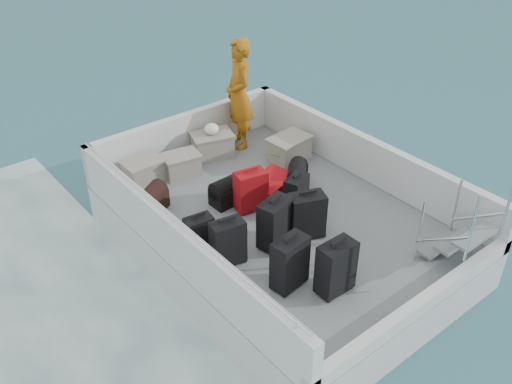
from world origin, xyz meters
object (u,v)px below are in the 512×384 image
suitcase_7 (296,194)px  crate_1 (181,165)px  crate_0 (144,172)px  suitcase_3 (336,268)px  suitcase_8 (271,187)px  suitcase_1 (228,243)px  crate_2 (212,146)px  suitcase_5 (251,191)px  suitcase_2 (199,235)px  suitcase_4 (275,224)px  crate_3 (289,149)px  suitcase_6 (307,216)px  suitcase_0 (290,263)px  passenger (239,94)px

suitcase_7 → crate_1: (-0.74, 1.87, -0.11)m
crate_0 → suitcase_3: bearing=-81.7°
suitcase_8 → suitcase_1: bearing=105.3°
suitcase_8 → crate_2: (0.01, 1.53, 0.05)m
suitcase_5 → crate_0: (-0.82, 1.62, -0.13)m
suitcase_2 → crate_1: bearing=72.3°
suitcase_3 → suitcase_4: (0.02, 1.12, -0.00)m
suitcase_2 → crate_3: suitcase_2 is taller
suitcase_1 → crate_1: size_ratio=1.16×
suitcase_7 → crate_1: 2.02m
suitcase_1 → suitcase_6: (1.15, -0.21, 0.01)m
suitcase_3 → crate_0: suitcase_3 is taller
suitcase_2 → suitcase_7: size_ratio=0.95×
crate_2 → crate_0: bearing=-179.9°
suitcase_5 → suitcase_7: 0.65m
suitcase_0 → crate_2: suitcase_0 is taller
suitcase_0 → suitcase_5: size_ratio=1.13×
suitcase_4 → suitcase_7: (0.76, 0.43, -0.07)m
suitcase_3 → suitcase_7: (0.79, 1.55, -0.07)m
suitcase_0 → passenger: size_ratio=0.37×
suitcase_3 → crate_1: (0.05, 3.42, -0.18)m
suitcase_7 → crate_3: size_ratio=0.86×
suitcase_3 → suitcase_4: suitcase_3 is taller
suitcase_7 → suitcase_0: bearing=-155.2°
suitcase_2 → suitcase_7: bearing=4.9°
suitcase_1 → suitcase_2: size_ratio=1.21×
suitcase_8 → passenger: (0.61, 1.56, 0.79)m
suitcase_4 → crate_3: (1.66, 1.57, -0.15)m
suitcase_1 → crate_0: 2.39m
suitcase_3 → crate_0: size_ratio=1.20×
suitcase_3 → suitcase_6: 1.11m
suitcase_5 → suitcase_8: (0.46, 0.09, -0.16)m
suitcase_1 → suitcase_4: bearing=3.6°
suitcase_1 → suitcase_5: bearing=49.0°
suitcase_4 → passenger: (1.35, 2.51, 0.59)m
suitcase_7 → passenger: (0.59, 2.08, 0.66)m
suitcase_2 → suitcase_4: 0.99m
crate_3 → crate_2: bearing=134.9°
suitcase_2 → suitcase_4: (0.84, -0.52, 0.08)m
suitcase_4 → crate_1: suitcase_4 is taller
suitcase_6 → crate_2: suitcase_6 is taller
suitcase_7 → crate_0: (-1.31, 2.05, -0.10)m
suitcase_7 → suitcase_8: 0.54m
crate_0 → crate_1: crate_0 is taller
crate_2 → crate_3: bearing=-45.1°
suitcase_0 → suitcase_5: 1.70m
suitcase_5 → suitcase_8: suitcase_5 is taller
suitcase_2 → crate_2: (1.59, 1.96, -0.07)m
suitcase_4 → suitcase_7: bearing=15.2°
suitcase_1 → suitcase_6: suitcase_6 is taller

